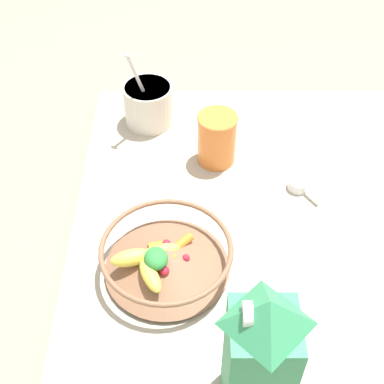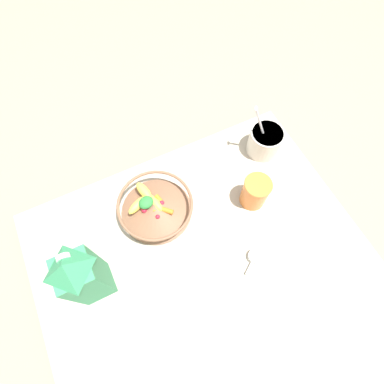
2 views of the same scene
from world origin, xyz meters
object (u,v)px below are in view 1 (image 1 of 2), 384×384
Objects in this scene: milk_carton at (259,358)px; drinking_cup at (217,138)px; yogurt_tub at (148,103)px; fruit_bowl at (166,257)px.

drinking_cup is (-0.57, -0.04, -0.08)m from milk_carton.
drinking_cup is at bearing 49.09° from yogurt_tub.
yogurt_tub is at bearing -164.28° from milk_carton.
fruit_bowl is 0.31m from milk_carton.
milk_carton is (0.25, 0.14, 0.10)m from fruit_bowl.
drinking_cup is (0.14, 0.16, 0.01)m from yogurt_tub.
milk_carton is 0.57m from drinking_cup.
milk_carton reaches higher than fruit_bowl.
fruit_bowl is at bearing 7.13° from yogurt_tub.
drinking_cup is (-0.31, 0.10, 0.02)m from fruit_bowl.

